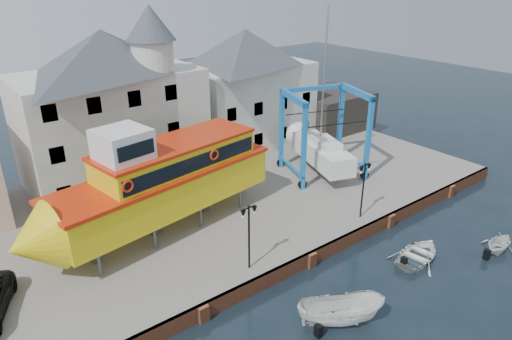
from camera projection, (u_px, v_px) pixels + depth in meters
ground at (311, 266)px, 29.00m from camera, size 140.00×140.00×0.00m
hardstanding at (216, 197)px, 36.76m from camera, size 44.00×22.00×1.00m
quay_wall at (310, 259)px, 28.87m from camera, size 44.00×0.47×1.00m
building_white_main at (112, 105)px, 36.62m from camera, size 14.00×8.30×14.00m
building_white_right at (246, 88)px, 45.13m from camera, size 12.00×8.00×11.20m
shed_dark at (329, 110)px, 50.73m from camera, size 8.00×7.00×4.00m
lamp_post_left at (249, 221)px, 25.95m from camera, size 1.12×0.32×4.20m
lamp_post_right at (364, 177)px, 31.54m from camera, size 1.12×0.32×4.20m
tour_boat at (151, 184)px, 29.31m from camera, size 18.27×7.00×7.76m
travel_lift at (318, 145)px, 39.73m from camera, size 7.74×9.44×13.86m
motorboat_a at (339, 323)px, 24.34m from camera, size 4.88×4.00×1.81m
motorboat_b at (418, 258)px, 29.79m from camera, size 4.66×3.66×0.88m
motorboat_c at (498, 251)px, 30.60m from camera, size 3.09×2.72×1.53m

